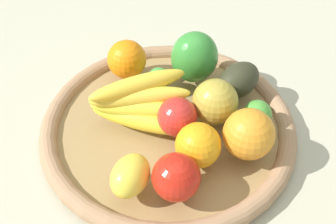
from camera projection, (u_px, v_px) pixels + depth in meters
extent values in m
plane|color=#B6B39A|center=(168.00, 133.00, 0.77)|extent=(2.40, 2.40, 0.00)
cylinder|color=#9E7E4D|center=(168.00, 130.00, 0.77)|extent=(0.41, 0.41, 0.02)
torus|color=#A47B58|center=(168.00, 126.00, 0.76)|extent=(0.44, 0.44, 0.03)
sphere|color=orange|center=(198.00, 145.00, 0.66)|extent=(0.10, 0.10, 0.07)
ellipsoid|color=#358934|center=(195.00, 57.00, 0.79)|extent=(0.10, 0.11, 0.10)
sphere|color=#AF9937|center=(215.00, 102.00, 0.72)|extent=(0.09, 0.09, 0.08)
sphere|color=orange|center=(125.00, 60.00, 0.80)|extent=(0.08, 0.08, 0.07)
ellipsoid|color=yellow|center=(139.00, 120.00, 0.73)|extent=(0.15, 0.13, 0.03)
ellipsoid|color=yellow|center=(140.00, 109.00, 0.72)|extent=(0.13, 0.15, 0.03)
ellipsoid|color=yellow|center=(140.00, 97.00, 0.72)|extent=(0.10, 0.16, 0.03)
ellipsoid|color=yellow|center=(138.00, 85.00, 0.72)|extent=(0.06, 0.17, 0.03)
ellipsoid|color=yellow|center=(130.00, 176.00, 0.63)|extent=(0.09, 0.09, 0.05)
sphere|color=orange|center=(249.00, 134.00, 0.67)|extent=(0.11, 0.11, 0.08)
ellipsoid|color=#323320|center=(239.00, 80.00, 0.77)|extent=(0.07, 0.10, 0.06)
sphere|color=red|center=(176.00, 177.00, 0.62)|extent=(0.07, 0.07, 0.07)
sphere|color=#4A9937|center=(257.00, 114.00, 0.73)|extent=(0.05, 0.05, 0.05)
sphere|color=red|center=(178.00, 117.00, 0.71)|extent=(0.08, 0.08, 0.06)
sphere|color=green|center=(159.00, 79.00, 0.79)|extent=(0.05, 0.05, 0.04)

